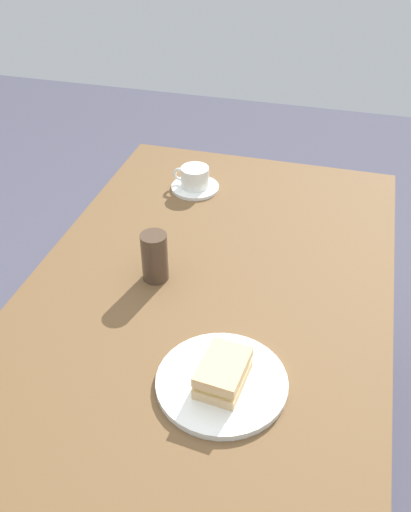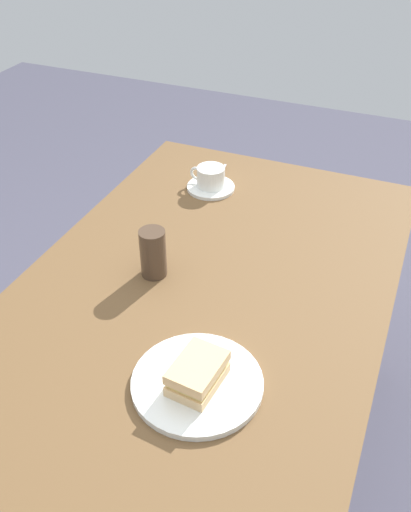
{
  "view_description": "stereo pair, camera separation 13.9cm",
  "coord_description": "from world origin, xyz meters",
  "views": [
    {
      "loc": [
        1.02,
        0.27,
        1.6
      ],
      "look_at": [
        -0.06,
        -0.03,
        0.76
      ],
      "focal_mm": 39.5,
      "sensor_mm": 36.0,
      "label": 1
    },
    {
      "loc": [
        0.97,
        0.4,
        1.6
      ],
      "look_at": [
        -0.06,
        -0.03,
        0.76
      ],
      "focal_mm": 39.5,
      "sensor_mm": 36.0,
      "label": 2
    }
  ],
  "objects": [
    {
      "name": "drinking_glass",
      "position": [
        0.02,
        -0.13,
        0.79
      ],
      "size": [
        0.06,
        0.06,
        0.13
      ],
      "primitive_type": "cylinder",
      "color": "#483627",
      "rests_on": "dining_table"
    },
    {
      "name": "coffee_cup",
      "position": [
        -0.42,
        -0.16,
        0.77
      ],
      "size": [
        0.08,
        0.11,
        0.06
      ],
      "color": "white",
      "rests_on": "coffee_saucer"
    },
    {
      "name": "dining_table",
      "position": [
        0.0,
        0.0,
        0.64
      ],
      "size": [
        1.34,
        0.86,
        0.73
      ],
      "color": "brown",
      "rests_on": "ground_plane"
    },
    {
      "name": "coffee_saucer",
      "position": [
        -0.42,
        -0.16,
        0.73
      ],
      "size": [
        0.15,
        0.15,
        0.01
      ],
      "primitive_type": "cylinder",
      "color": "white",
      "rests_on": "dining_table"
    },
    {
      "name": "ground_plane",
      "position": [
        0.0,
        0.0,
        0.0
      ],
      "size": [
        6.0,
        6.0,
        0.0
      ],
      "primitive_type": "plane",
      "color": "#474556"
    },
    {
      "name": "sandwich_plate",
      "position": [
        0.3,
        0.11,
        0.74
      ],
      "size": [
        0.26,
        0.26,
        0.01
      ],
      "primitive_type": "cylinder",
      "color": "white",
      "rests_on": "dining_table"
    },
    {
      "name": "spoon",
      "position": [
        -0.5,
        -0.16,
        0.74
      ],
      "size": [
        0.1,
        0.02,
        0.01
      ],
      "color": "silver",
      "rests_on": "coffee_saucer"
    },
    {
      "name": "sandwich_front",
      "position": [
        0.31,
        0.11,
        0.77
      ],
      "size": [
        0.13,
        0.09,
        0.06
      ],
      "color": "#DFB67E",
      "rests_on": "sandwich_plate"
    }
  ]
}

